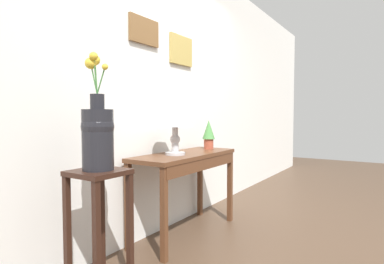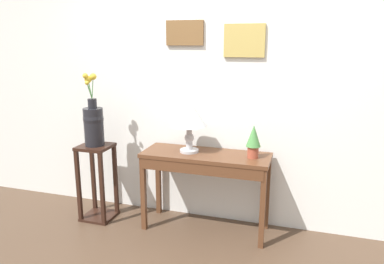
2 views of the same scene
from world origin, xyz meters
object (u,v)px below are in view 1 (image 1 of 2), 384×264
(console_table, at_px, (188,165))
(potted_plant_on_console, at_px, (209,133))
(table_lamp, at_px, (175,115))
(pedestal_stand_left, at_px, (99,232))
(flower_vase_tall, at_px, (98,131))

(console_table, height_order, potted_plant_on_console, potted_plant_on_console)
(table_lamp, bearing_deg, potted_plant_on_console, 0.16)
(pedestal_stand_left, bearing_deg, potted_plant_on_console, 3.91)
(table_lamp, relative_size, pedestal_stand_left, 0.64)
(flower_vase_tall, bearing_deg, console_table, 4.09)
(potted_plant_on_console, bearing_deg, flower_vase_tall, -176.09)
(table_lamp, relative_size, potted_plant_on_console, 1.66)
(console_table, bearing_deg, flower_vase_tall, -175.91)
(pedestal_stand_left, relative_size, flower_vase_tall, 1.10)
(console_table, relative_size, table_lamp, 2.39)
(pedestal_stand_left, bearing_deg, console_table, 4.10)
(console_table, bearing_deg, potted_plant_on_console, 3.43)
(potted_plant_on_console, relative_size, pedestal_stand_left, 0.38)
(potted_plant_on_console, bearing_deg, table_lamp, -179.84)
(console_table, xyz_separation_m, potted_plant_on_console, (0.43, 0.03, 0.27))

